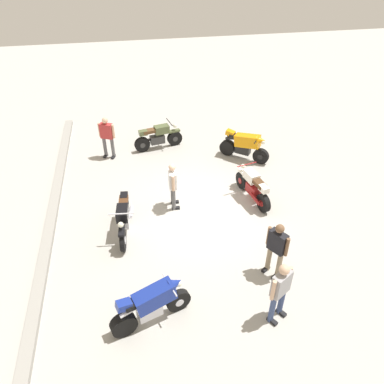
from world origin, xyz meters
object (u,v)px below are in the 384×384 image
(motorcycle_orange_sportbike, at_px, (245,145))
(person_in_red_shirt, at_px, (107,135))
(motorcycle_blue_sportbike, at_px, (151,304))
(person_in_black_shirt, at_px, (277,247))
(motorcycle_black_cruiser, at_px, (124,217))
(person_in_gray_shirt, at_px, (280,289))
(motorcycle_cream_vintage, at_px, (253,187))
(motorcycle_olive_vintage, at_px, (158,137))
(person_in_white_shirt, at_px, (173,184))

(motorcycle_orange_sportbike, height_order, person_in_red_shirt, person_in_red_shirt)
(motorcycle_blue_sportbike, xyz_separation_m, person_in_black_shirt, (0.89, -3.22, 0.35))
(motorcycle_orange_sportbike, bearing_deg, motorcycle_blue_sportbike, -83.59)
(person_in_black_shirt, bearing_deg, motorcycle_blue_sportbike, -17.02)
(person_in_red_shirt, relative_size, person_in_black_shirt, 0.99)
(motorcycle_orange_sportbike, relative_size, person_in_black_shirt, 0.99)
(motorcycle_orange_sportbike, relative_size, motorcycle_blue_sportbike, 0.86)
(motorcycle_black_cruiser, relative_size, person_in_red_shirt, 1.28)
(person_in_gray_shirt, bearing_deg, motorcycle_black_cruiser, -169.61)
(motorcycle_orange_sportbike, xyz_separation_m, person_in_gray_shirt, (-6.91, 1.27, 0.40))
(person_in_gray_shirt, relative_size, person_in_red_shirt, 1.06)
(motorcycle_orange_sportbike, relative_size, motorcycle_black_cruiser, 0.79)
(motorcycle_cream_vintage, height_order, motorcycle_blue_sportbike, motorcycle_blue_sportbike)
(motorcycle_orange_sportbike, relative_size, motorcycle_olive_vintage, 0.85)
(motorcycle_black_cruiser, relative_size, motorcycle_blue_sportbike, 1.10)
(motorcycle_olive_vintage, relative_size, person_in_black_shirt, 1.17)
(person_in_gray_shirt, xyz_separation_m, person_in_white_shirt, (4.50, 1.77, -0.10))
(motorcycle_cream_vintage, height_order, person_in_red_shirt, person_in_red_shirt)
(motorcycle_blue_sportbike, bearing_deg, motorcycle_orange_sportbike, 39.28)
(motorcycle_orange_sportbike, height_order, person_in_white_shirt, person_in_white_shirt)
(motorcycle_orange_sportbike, relative_size, person_in_white_shirt, 1.04)
(motorcycle_olive_vintage, bearing_deg, person_in_white_shirt, -100.97)
(person_in_white_shirt, relative_size, person_in_black_shirt, 0.96)
(motorcycle_blue_sportbike, height_order, person_in_black_shirt, person_in_black_shirt)
(motorcycle_olive_vintage, height_order, motorcycle_blue_sportbike, motorcycle_blue_sportbike)
(person_in_gray_shirt, xyz_separation_m, person_in_red_shirt, (7.97, 3.76, -0.07))
(person_in_gray_shirt, xyz_separation_m, person_in_black_shirt, (1.29, -0.40, -0.05))
(motorcycle_black_cruiser, relative_size, person_in_white_shirt, 1.32)
(motorcycle_blue_sportbike, xyz_separation_m, person_in_red_shirt, (7.57, 0.95, 0.33))
(motorcycle_blue_sportbike, height_order, person_in_white_shirt, person_in_white_shirt)
(motorcycle_cream_vintage, bearing_deg, motorcycle_blue_sportbike, 124.66)
(motorcycle_blue_sportbike, distance_m, person_in_red_shirt, 7.64)
(person_in_red_shirt, height_order, person_in_white_shirt, person_in_red_shirt)
(person_in_black_shirt, bearing_deg, motorcycle_orange_sportbike, -131.34)
(person_in_red_shirt, bearing_deg, person_in_black_shirt, 55.66)
(motorcycle_cream_vintage, bearing_deg, person_in_black_shirt, 159.01)
(person_in_gray_shirt, distance_m, person_in_white_shirt, 4.84)
(motorcycle_olive_vintage, height_order, person_in_black_shirt, person_in_black_shirt)
(motorcycle_cream_vintage, relative_size, person_in_gray_shirt, 1.12)
(motorcycle_olive_vintage, bearing_deg, motorcycle_blue_sportbike, -109.15)
(motorcycle_olive_vintage, relative_size, person_in_white_shirt, 1.23)
(person_in_red_shirt, bearing_deg, person_in_gray_shirt, 49.02)
(person_in_white_shirt, distance_m, person_in_black_shirt, 3.88)
(motorcycle_olive_vintage, distance_m, person_in_black_shirt, 7.36)
(motorcycle_cream_vintage, distance_m, person_in_black_shirt, 3.21)
(motorcycle_cream_vintage, relative_size, person_in_red_shirt, 1.19)
(motorcycle_blue_sportbike, height_order, person_in_red_shirt, person_in_red_shirt)
(person_in_black_shirt, bearing_deg, motorcycle_cream_vintage, -130.17)
(person_in_gray_shirt, bearing_deg, motorcycle_orange_sportbike, 137.15)
(motorcycle_black_cruiser, bearing_deg, motorcycle_orange_sportbike, 131.43)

